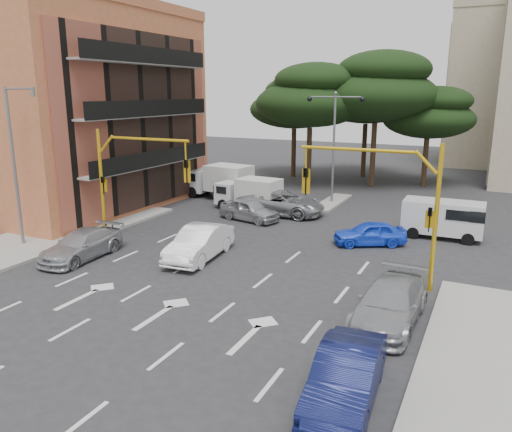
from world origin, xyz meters
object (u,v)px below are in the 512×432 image
Objects in this scene: car_silver_parked at (390,303)px; car_silver_cross_a at (281,203)px; van_white at (443,219)px; box_truck_b at (248,194)px; car_silver_wagon at (81,245)px; car_silver_cross_b at (249,210)px; box_truck_a at (219,181)px; car_white_hatch at (199,243)px; signal_mast_right at (391,194)px; car_blue_compact at (370,233)px; car_navy_parked at (346,377)px; street_lamp_center at (334,128)px; signal_mast_left at (127,171)px; street_lamp_left at (16,157)px.

car_silver_cross_a is at bearing 128.59° from car_silver_parked.
box_truck_b is at bearing -95.84° from van_white.
car_silver_parked is at bearing -4.65° from car_silver_wagon.
box_truck_a reaches higher than car_silver_cross_b.
car_white_hatch is 1.03× the size of car_silver_wagon.
van_white is at bearing 35.79° from car_white_hatch.
car_silver_parked is at bearing -132.20° from box_truck_b.
signal_mast_right is 6.40m from car_blue_compact.
car_white_hatch is 5.74m from car_silver_wagon.
car_white_hatch is 1.05× the size of box_truck_b.
street_lamp_center is at bearing 103.94° from car_navy_parked.
signal_mast_left is at bearing 171.36° from box_truck_b.
car_navy_parked and car_silver_parked have the same top height.
car_silver_cross_b is at bearing -147.13° from box_truck_b.
car_white_hatch is at bearing 14.15° from street_lamp_left.
car_white_hatch is (-2.03, -14.66, -4.64)m from street_lamp_center.
box_truck_a is (-15.89, 20.84, 0.57)m from car_navy_parked.
car_silver_cross_b is 19.16m from car_navy_parked.
signal_mast_right reaches higher than car_silver_cross_a.
street_lamp_left reaches higher than van_white.
box_truck_b is at bearing 61.49° from street_lamp_left.
car_navy_parked reaches higher than car_silver_wagon.
car_silver_cross_b is at bearing 150.79° from car_silver_cross_a.
car_silver_wagon is (-14.00, -3.15, -3.21)m from signal_mast_right.
signal_mast_left is at bearing -166.43° from box_truck_a.
car_silver_wagon is (-12.07, -8.32, 0.04)m from car_blue_compact.
street_lamp_left is 19.40m from car_silver_parked.
car_silver_cross_b is at bearing 137.33° from car_silver_parked.
signal_mast_right is 0.75× the size of street_lamp_left.
van_white is at bearing 33.93° from car_silver_wagon.
signal_mast_right is at bearing -7.94° from car_blue_compact.
signal_mast_right is at bearing 0.00° from signal_mast_left.
street_lamp_center reaches higher than car_blue_compact.
street_lamp_left is 5.75m from car_silver_wagon.
street_lamp_left reaches higher than signal_mast_right.
street_lamp_left is at bearing -123.59° from street_lamp_center.
signal_mast_left is 5.46m from street_lamp_left.
van_white is 0.92× the size of box_truck_b.
car_white_hatch is 0.84× the size of car_silver_cross_a.
signal_mast_right is 9.41m from car_navy_parked.
car_silver_cross_b is at bearing 144.92° from signal_mast_right.
street_lamp_center reaches higher than box_truck_b.
box_truck_a is (-16.45, 3.71, 0.24)m from van_white.
box_truck_b reaches higher than car_silver_cross_b.
car_silver_wagon is at bearing -169.37° from box_truck_a.
signal_mast_left reaches higher than car_silver_wagon.
car_white_hatch is (4.78, -0.66, -3.09)m from signal_mast_left.
car_navy_parked is at bearing -17.17° from street_lamp_left.
box_truck_a is at bearing 58.07° from car_silver_cross_b.
van_white is at bearing 89.47° from car_silver_parked.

